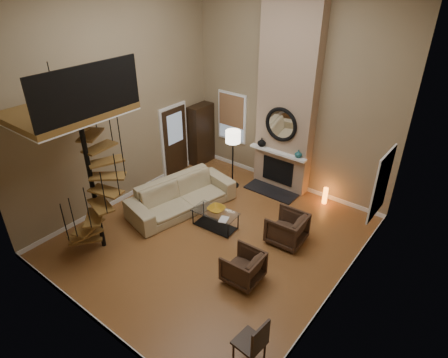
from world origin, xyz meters
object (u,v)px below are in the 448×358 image
Objects in this scene: hutch at (201,134)px; coffee_table at (215,217)px; side_chair at (254,342)px; armchair_near at (290,230)px; accent_lamp at (325,196)px; sofa at (182,195)px; floor_lamp at (233,141)px; armchair_far at (246,268)px.

hutch is 3.65m from coffee_table.
hutch is 7.34m from side_chair.
hutch is 4.73m from armchair_near.
accent_lamp is at bearing 1.77° from hutch.
coffee_table is 3.75m from side_chair.
sofa is 2.46× the size of coffee_table.
accent_lamp is (1.66, 2.62, -0.03)m from coffee_table.
floor_lamp is at bearing -20.33° from hutch.
hutch is 4.15× the size of accent_lamp.
armchair_near reaches higher than accent_lamp.
armchair_near reaches higher than armchair_far.
floor_lamp is (-0.86, 1.85, 1.13)m from coffee_table.
armchair_far is at bearing -49.16° from floor_lamp.
accent_lamp is (4.24, 0.13, -0.70)m from hutch.
coffee_table is 2.33m from floor_lamp.
armchair_near is 0.72× the size of coffee_table.
sofa reaches higher than armchair_far.
armchair_far is 0.43× the size of floor_lamp.
hutch is 2.32× the size of armchair_near.
armchair_far is at bearing -39.93° from hutch.
coffee_table is at bearing -73.65° from armchair_near.
side_chair is (1.09, -3.08, 0.17)m from armchair_near.
sofa is at bearing 174.92° from coffee_table.
armchair_near is at bearing -23.72° from hutch.
armchair_near is 1.11× the size of armchair_far.
floor_lamp is (1.72, -0.64, 0.46)m from hutch.
accent_lamp is (2.52, 0.77, -1.16)m from floor_lamp.
hutch is at bearing 159.67° from floor_lamp.
accent_lamp is at bearing 178.54° from armchair_near.
floor_lamp is at bearing 130.24° from side_chair.
armchair_far is at bearing -99.36° from sofa.
side_chair is at bearing -49.76° from floor_lamp.
accent_lamp is 5.24m from side_chair.
side_chair is (4.01, -2.59, 0.13)m from sofa.
side_chair is (2.80, -2.48, 0.24)m from coffee_table.
hutch is 1.89m from floor_lamp.
hutch is at bearing 42.79° from sofa.
sofa is 3.81m from accent_lamp.
armchair_near is (2.92, 0.49, -0.04)m from sofa.
sofa is at bearing 147.16° from side_chair.
hutch is 2.81m from sofa.
armchair_near is 1.79× the size of accent_lamp.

